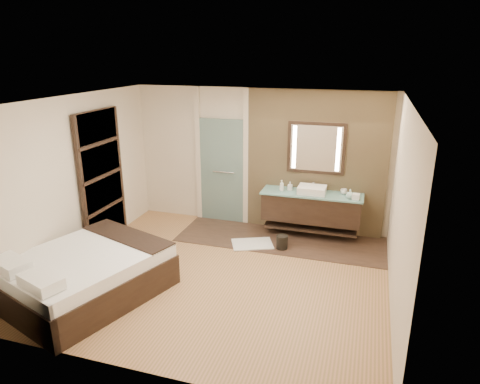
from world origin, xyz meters
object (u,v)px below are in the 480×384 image
(waste_bin, at_px, (282,242))
(vanity, at_px, (311,207))
(bed, at_px, (86,274))
(mirror_unit, at_px, (316,148))

(waste_bin, bearing_deg, vanity, 60.89)
(bed, bearing_deg, waste_bin, 63.24)
(vanity, bearing_deg, bed, -132.47)
(bed, relative_size, waste_bin, 9.81)
(vanity, height_order, bed, vanity)
(mirror_unit, bearing_deg, vanity, -90.00)
(waste_bin, bearing_deg, mirror_unit, 67.42)
(waste_bin, bearing_deg, bed, -135.69)
(mirror_unit, bearing_deg, waste_bin, -112.58)
(bed, bearing_deg, vanity, 66.46)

